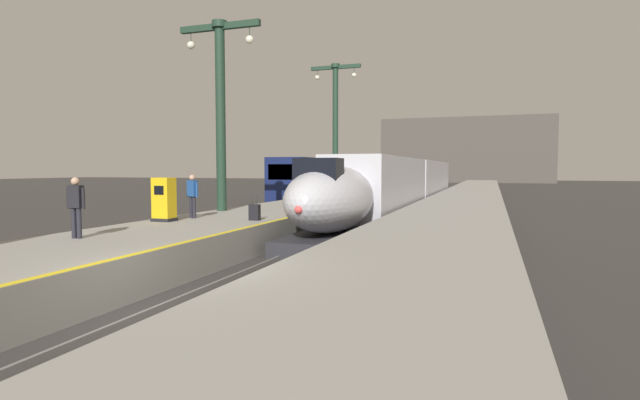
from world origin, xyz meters
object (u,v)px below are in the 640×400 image
Objects in this scene: regional_train_adjacent at (352,177)px; station_column_far at (335,117)px; ticket_machine_yellow at (164,201)px; highspeed_train_main at (401,184)px; passenger_far_waiting at (327,187)px; passenger_near_edge at (192,193)px; passenger_mid_platform at (76,203)px; station_column_mid at (220,97)px; rolling_suitcase at (255,212)px.

regional_train_adjacent is 13.97m from station_column_far.
highspeed_train_main is at bearing 72.89° from ticket_machine_yellow.
regional_train_adjacent is at bearing 99.68° from station_column_far.
highspeed_train_main reaches higher than passenger_far_waiting.
passenger_near_edge and passenger_mid_platform have the same top height.
passenger_near_edge reaches higher than ticket_machine_yellow.
regional_train_adjacent reaches higher than passenger_far_waiting.
passenger_mid_platform is (-5.02, -22.60, 0.12)m from highspeed_train_main.
passenger_mid_platform is 1.00× the size of passenger_far_waiting.
station_column_far is (0.00, 17.29, 0.80)m from station_column_mid.
station_column_mid is 6.45m from ticket_machine_yellow.
passenger_far_waiting is at bearing 69.98° from passenger_near_edge.
station_column_mid is 5.05× the size of passenger_far_waiting.
regional_train_adjacent is at bearing 94.17° from station_column_mid.
ticket_machine_yellow is at bearing -89.09° from station_column_far.
regional_train_adjacent is at bearing 94.92° from passenger_near_edge.
passenger_far_waiting is (5.78, -25.60, -0.09)m from regional_train_adjacent.
regional_train_adjacent is 21.66× the size of passenger_far_waiting.
passenger_far_waiting is at bearing 52.07° from station_column_mid.
ticket_machine_yellow is (-3.23, -9.27, -0.25)m from passenger_far_waiting.
station_column_far reaches higher than passenger_far_waiting.
station_column_far is 27.02m from passenger_mid_platform.
regional_train_adjacent is 33.97m from rolling_suitcase.
highspeed_train_main reaches higher than rolling_suitcase.
passenger_near_edge is at bearing -85.08° from regional_train_adjacent.
station_column_far reaches higher than passenger_near_edge.
highspeed_train_main is 4.49× the size of station_column_mid.
passenger_far_waiting is at bearing -74.24° from station_column_far.
passenger_mid_platform is at bearing -85.53° from regional_train_adjacent.
passenger_mid_platform is (0.88, -26.54, -4.99)m from station_column_far.
rolling_suitcase is at bearing -80.77° from station_column_far.
station_column_mid is 8.69× the size of rolling_suitcase.
station_column_mid is at bearing -85.83° from regional_train_adjacent.
station_column_far is 5.94× the size of passenger_far_waiting.
regional_train_adjacent is 3.64× the size of station_column_far.
highspeed_train_main reaches higher than passenger_near_edge.
station_column_far reaches higher than rolling_suitcase.
station_column_mid is at bearing 95.46° from passenger_mid_platform.
rolling_suitcase is at bearing 0.89° from passenger_near_edge.
passenger_mid_platform and passenger_far_waiting have the same top height.
station_column_far reaches higher than ticket_machine_yellow.
regional_train_adjacent is 22.87× the size of ticket_machine_yellow.
regional_train_adjacent is at bearing 102.73° from passenger_far_waiting.
rolling_suitcase is (3.35, -20.60, -5.68)m from station_column_far.
ticket_machine_yellow is at bearing -104.27° from passenger_near_edge.
regional_train_adjacent is 21.66× the size of passenger_near_edge.
station_column_mid is at bearing -127.93° from passenger_far_waiting.
passenger_mid_platform is at bearing -102.51° from highspeed_train_main.
station_column_mid is 5.05× the size of passenger_near_edge.
station_column_mid is 7.18m from passenger_far_waiting.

